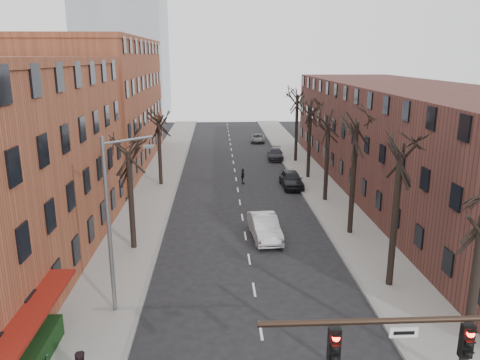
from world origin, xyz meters
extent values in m
cube|color=gray|center=(-8.00, 35.00, 0.07)|extent=(4.00, 90.00, 0.15)
cube|color=gray|center=(8.00, 35.00, 0.07)|extent=(4.00, 90.00, 0.15)
cube|color=brown|center=(-16.00, 44.00, 7.00)|extent=(12.00, 28.00, 14.00)
cube|color=#512B26|center=(16.00, 30.00, 5.00)|extent=(12.00, 50.00, 10.00)
cylinder|color=black|center=(3.00, -1.00, 6.00)|extent=(8.00, 0.16, 0.16)
cube|color=black|center=(4.50, -1.00, 5.35)|extent=(0.32, 0.22, 0.95)
cube|color=black|center=(1.00, -1.00, 5.35)|extent=(0.32, 0.22, 0.95)
cube|color=silver|center=(2.80, -1.00, 5.65)|extent=(0.75, 0.04, 0.28)
cylinder|color=slate|center=(-7.20, 10.00, 4.50)|extent=(0.20, 0.20, 9.00)
cylinder|color=slate|center=(-6.10, 10.00, 8.80)|extent=(2.39, 0.12, 0.46)
cube|color=slate|center=(-5.10, 10.00, 8.50)|extent=(0.50, 0.22, 0.14)
imported|color=silver|center=(1.33, 19.51, 0.83)|extent=(2.19, 5.20, 1.67)
imported|color=black|center=(5.30, 32.64, 0.82)|extent=(2.07, 4.88, 1.65)
imported|color=black|center=(5.30, 45.50, 0.67)|extent=(2.26, 4.77, 1.34)
imported|color=slate|center=(4.17, 57.66, 0.59)|extent=(2.34, 4.39, 1.17)
imported|color=black|center=(0.59, 34.16, 0.79)|extent=(0.52, 0.98, 1.59)
camera|label=1|loc=(-1.95, -11.40, 12.56)|focal=35.00mm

